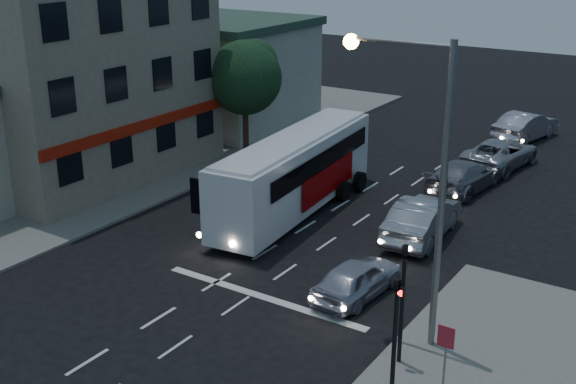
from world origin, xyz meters
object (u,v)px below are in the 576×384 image
Objects in this scene: car_sedan_b at (464,176)px; car_extra at (526,126)px; traffic_signal_side at (395,328)px; tour_bus at (295,171)px; regulatory_sign at (445,351)px; car_suv at (357,278)px; traffic_signal_main at (403,290)px; car_sedan_c at (500,153)px; car_sedan_a at (423,218)px; streetlight at (422,161)px; street_tree at (245,74)px.

car_sedan_b is 1.02× the size of car_extra.
tour_bus is at bearing 132.60° from traffic_signal_side.
car_sedan_b is 17.07m from regulatory_sign.
car_suv is 4.57m from traffic_signal_main.
traffic_signal_main is at bearing 106.37° from car_sedan_c.
car_suv is 0.97× the size of traffic_signal_main.
regulatory_sign is at bearing 110.40° from car_sedan_c.
tour_bus reaches higher than car_sedan_a.
traffic_signal_main is (3.75, -25.77, 1.59)m from car_extra.
regulatory_sign is at bearing 43.92° from traffic_signal_side.
traffic_signal_side reaches higher than car_suv.
car_sedan_a is at bearing 98.22° from car_sedan_c.
car_suv is at bearing 104.15° from car_extra.
car_extra is at bearing 98.16° from streetlight.
car_sedan_c is at bearing 100.62° from traffic_signal_side.
car_sedan_b is 4.63m from car_sedan_c.
car_sedan_a is 2.31× the size of regulatory_sign.
streetlight is at bearing 109.11° from car_sedan_b.
traffic_signal_side is at bearing 107.30° from car_sedan_c.
car_extra is 28.15m from traffic_signal_side.
car_sedan_c is 14.11m from street_tree.
regulatory_sign reaches higher than car_extra.
car_sedan_a is 0.94× the size of car_sedan_c.
regulatory_sign reaches higher than car_suv.
car_sedan_a is at bearing 109.24° from traffic_signal_side.
streetlight reaches higher than car_sedan_a.
tour_bus is 8.24m from car_suv.
traffic_signal_main reaches higher than car_extra.
traffic_signal_side reaches higher than car_sedan_b.
car_sedan_b is at bearing 104.31° from traffic_signal_side.
tour_bus is at bearing 140.77° from streetlight.
car_suv is 6.23m from regulatory_sign.
traffic_signal_main reaches higher than car_sedan_a.
traffic_signal_side is at bearing 111.27° from car_extra.
traffic_signal_side is at bearing -74.30° from streetlight.
car_sedan_a is at bearing 115.83° from regulatory_sign.
car_extra is at bearing -79.80° from car_sedan_c.
street_tree is (-6.84, 5.71, 2.64)m from tour_bus.
streetlight reaches higher than car_suv.
traffic_signal_side is 1.86× the size of regulatory_sign.
traffic_signal_side reaches higher than car_sedan_a.
streetlight is (2.70, -1.60, 5.06)m from car_suv.
car_sedan_a is 1.24× the size of traffic_signal_main.
car_sedan_a is at bearing -2.07° from tour_bus.
traffic_signal_side is 0.66× the size of street_tree.
street_tree reaches higher than regulatory_sign.
traffic_signal_main is 3.61m from streetlight.
car_sedan_b reaches higher than car_suv.
car_sedan_b is (-0.59, 6.30, -0.09)m from car_sedan_a.
car_sedan_b is 12.73m from street_tree.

